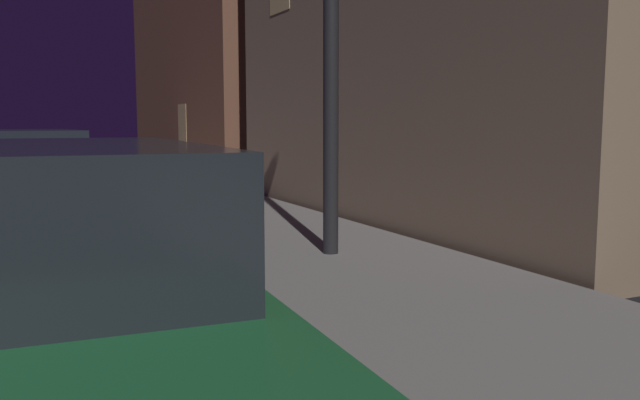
# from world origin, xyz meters

# --- Properties ---
(car_green) EXTENTS (2.31, 4.47, 1.43)m
(car_green) POSITION_xyz_m (2.85, 3.03, 0.71)
(car_green) COLOR #19592D
(car_green) RESTS_ON ground
(car_blue) EXTENTS (2.30, 4.36, 1.43)m
(car_blue) POSITION_xyz_m (2.85, 8.75, 0.70)
(car_blue) COLOR navy
(car_blue) RESTS_ON ground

